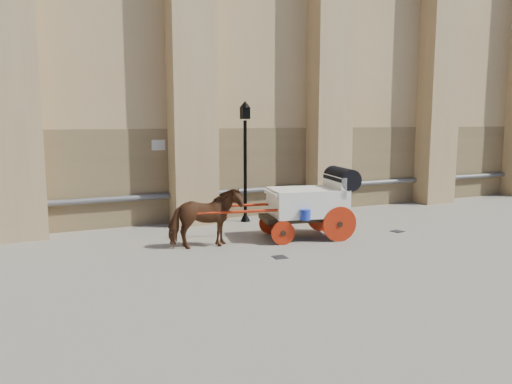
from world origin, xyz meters
name	(u,v)px	position (x,y,z in m)	size (l,w,h in m)	color
ground	(273,246)	(0.00, 0.00, 0.00)	(90.00, 90.00, 0.00)	gray
horse	(205,218)	(-1.68, 0.53, 0.78)	(0.84, 1.84, 1.55)	brown
carriage	(313,200)	(1.44, 0.41, 1.05)	(4.59, 2.01, 1.95)	black
street_lamp	(245,158)	(0.63, 3.25, 2.07)	(0.36, 0.36, 3.87)	black
drain_grate_near	(280,257)	(-0.36, -1.09, 0.01)	(0.32, 0.32, 0.01)	black
drain_grate_far	(397,231)	(4.10, -0.04, 0.01)	(0.32, 0.32, 0.01)	black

